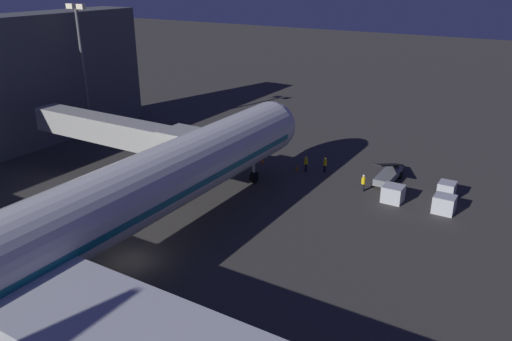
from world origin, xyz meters
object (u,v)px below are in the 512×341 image
(belt_loader, at_px, (388,175))
(ground_crew_marshaller_fwd, at_px, (363,182))
(ground_crew_near_nose_gear, at_px, (325,164))
(ground_crew_by_belt_loader, at_px, (306,163))
(traffic_cone_nose_starboard, at_px, (263,161))
(apron_floodlight_mast, at_px, (83,64))
(baggage_container_mid_row, at_px, (393,194))
(jet_bridge, at_px, (124,133))
(baggage_container_near_belt, at_px, (447,190))
(traffic_cone_nose_port, at_px, (297,168))
(baggage_container_spare, at_px, (444,204))

(belt_loader, bearing_deg, ground_crew_marshaller_fwd, 68.75)
(ground_crew_near_nose_gear, relative_size, ground_crew_by_belt_loader, 0.94)
(traffic_cone_nose_starboard, bearing_deg, ground_crew_marshaller_fwd, 172.33)
(apron_floodlight_mast, relative_size, belt_loader, 1.97)
(baggage_container_mid_row, height_order, ground_crew_marshaller_fwd, ground_crew_marshaller_fwd)
(jet_bridge, xyz_separation_m, ground_crew_marshaller_fwd, (-21.96, -10.19, -4.24))
(baggage_container_near_belt, distance_m, traffic_cone_nose_starboard, 20.14)
(ground_crew_marshaller_fwd, relative_size, traffic_cone_nose_port, 3.25)
(ground_crew_near_nose_gear, distance_m, traffic_cone_nose_port, 3.14)
(baggage_container_mid_row, height_order, baggage_container_spare, baggage_container_spare)
(baggage_container_spare, height_order, traffic_cone_nose_starboard, baggage_container_spare)
(jet_bridge, bearing_deg, baggage_container_near_belt, -156.38)
(belt_loader, distance_m, ground_crew_near_nose_gear, 6.84)
(baggage_container_mid_row, xyz_separation_m, traffic_cone_nose_port, (11.53, -2.52, -0.53))
(jet_bridge, distance_m, baggage_container_near_belt, 32.39)
(ground_crew_near_nose_gear, bearing_deg, baggage_container_spare, 165.17)
(jet_bridge, bearing_deg, belt_loader, -149.47)
(baggage_container_near_belt, height_order, ground_crew_near_nose_gear, ground_crew_near_nose_gear)
(apron_floodlight_mast, bearing_deg, belt_loader, -170.57)
(traffic_cone_nose_starboard, bearing_deg, apron_floodlight_mast, 10.54)
(ground_crew_marshaller_fwd, bearing_deg, traffic_cone_nose_starboard, -7.67)
(jet_bridge, xyz_separation_m, apron_floodlight_mast, (14.01, -7.56, 4.68))
(apron_floodlight_mast, height_order, traffic_cone_nose_port, apron_floodlight_mast)
(baggage_container_spare, height_order, ground_crew_marshaller_fwd, ground_crew_marshaller_fwd)
(baggage_container_near_belt, bearing_deg, ground_crew_near_nose_gear, -0.61)
(baggage_container_near_belt, bearing_deg, ground_crew_marshaller_fwd, 19.69)
(jet_bridge, xyz_separation_m, baggage_container_spare, (-29.91, -9.46, -4.41))
(jet_bridge, height_order, baggage_container_mid_row, jet_bridge)
(belt_loader, xyz_separation_m, traffic_cone_nose_starboard, (14.06, 1.87, -0.57))
(ground_crew_by_belt_loader, bearing_deg, baggage_container_near_belt, -176.90)
(traffic_cone_nose_port, bearing_deg, belt_loader, -169.05)
(baggage_container_mid_row, bearing_deg, apron_floodlight_mast, 2.65)
(jet_bridge, height_order, baggage_container_near_belt, jet_bridge)
(ground_crew_near_nose_gear, bearing_deg, traffic_cone_nose_starboard, 8.56)
(baggage_container_mid_row, xyz_separation_m, ground_crew_by_belt_loader, (10.51, -2.68, 0.19))
(ground_crew_near_nose_gear, xyz_separation_m, traffic_cone_nose_port, (2.87, 1.09, -0.65))
(jet_bridge, xyz_separation_m, baggage_container_near_belt, (-29.40, -12.86, -4.41))
(ground_crew_marshaller_fwd, bearing_deg, baggage_container_spare, 174.72)
(belt_loader, relative_size, traffic_cone_nose_port, 15.66)
(ground_crew_near_nose_gear, bearing_deg, baggage_container_near_belt, 179.39)
(ground_crew_marshaller_fwd, bearing_deg, ground_crew_near_nose_gear, -27.40)
(apron_floodlight_mast, bearing_deg, ground_crew_marshaller_fwd, -175.82)
(belt_loader, height_order, baggage_container_spare, belt_loader)
(ground_crew_marshaller_fwd, bearing_deg, ground_crew_by_belt_loader, -14.45)
(baggage_container_near_belt, distance_m, ground_crew_marshaller_fwd, 7.91)
(baggage_container_spare, bearing_deg, traffic_cone_nose_starboard, -6.75)
(ground_crew_near_nose_gear, xyz_separation_m, traffic_cone_nose_starboard, (7.27, 1.09, -0.65))
(traffic_cone_nose_port, distance_m, traffic_cone_nose_starboard, 4.40)
(traffic_cone_nose_port, bearing_deg, ground_crew_by_belt_loader, -171.10)
(belt_loader, bearing_deg, ground_crew_near_nose_gear, 6.52)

